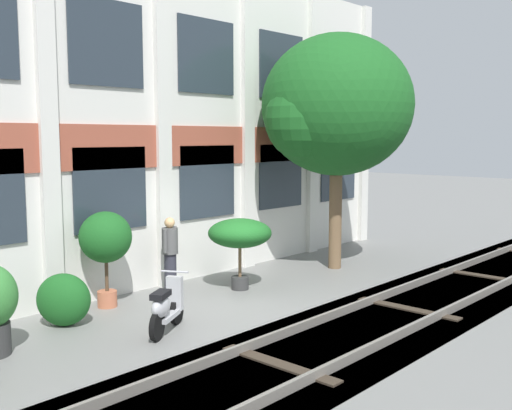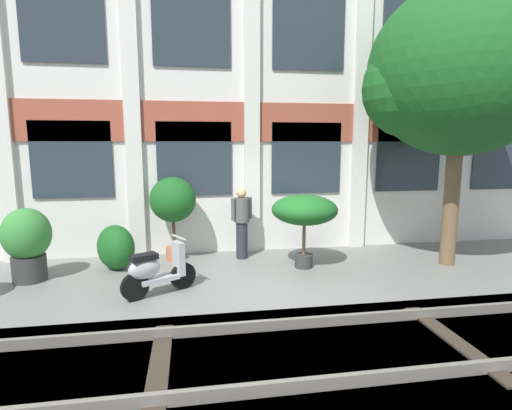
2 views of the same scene
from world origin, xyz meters
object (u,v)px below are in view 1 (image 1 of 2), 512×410
resident_by_doorway (170,253)px  scooter_second_parked (166,308)px  potted_plant_terracotta_small (240,235)px  broadleaf_tree (337,109)px  potted_plant_tall_urn (106,240)px  topiary_hedge (64,300)px

resident_by_doorway → scooter_second_parked: bearing=-64.7°
potted_plant_terracotta_small → resident_by_doorway: (-1.20, 0.89, -0.34)m
potted_plant_terracotta_small → resident_by_doorway: bearing=143.5°
broadleaf_tree → potted_plant_tall_urn: bearing=167.9°
potted_plant_terracotta_small → broadleaf_tree: bearing=-5.2°
potted_plant_terracotta_small → scooter_second_parked: potted_plant_terracotta_small is taller
topiary_hedge → potted_plant_terracotta_small: bearing=-7.8°
potted_plant_terracotta_small → scooter_second_parked: bearing=-159.4°
scooter_second_parked → topiary_hedge: bearing=90.5°
potted_plant_terracotta_small → potted_plant_tall_urn: potted_plant_tall_urn is taller
broadleaf_tree → scooter_second_parked: size_ratio=4.66×
scooter_second_parked → topiary_hedge: (-0.94, 1.65, 0.03)m
broadleaf_tree → resident_by_doorway: broadleaf_tree is taller
scooter_second_parked → broadleaf_tree: bearing=-21.6°
resident_by_doorway → topiary_hedge: bearing=-106.0°
broadleaf_tree → potted_plant_tall_urn: 6.57m
resident_by_doorway → topiary_hedge: size_ratio=1.68×
potted_plant_terracotta_small → scooter_second_parked: 3.25m
broadleaf_tree → resident_by_doorway: size_ratio=3.59×
potted_plant_tall_urn → topiary_hedge: bearing=-159.5°
broadleaf_tree → topiary_hedge: broadleaf_tree is taller
broadleaf_tree → resident_by_doorway: bearing=164.9°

